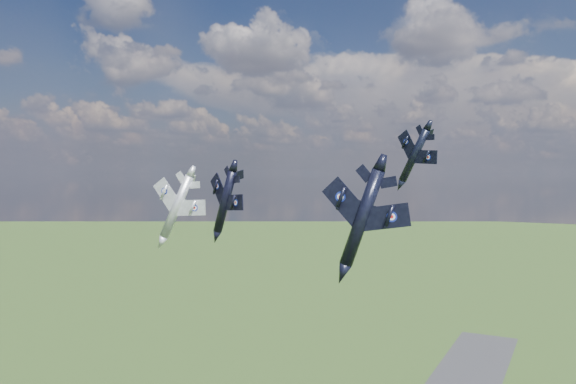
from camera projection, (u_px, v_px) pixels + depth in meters
The scene contains 4 objects.
jet_lead_navy at pixel (225, 201), 87.44m from camera, with size 10.39×14.48×3.00m, color black, non-canonical shape.
jet_right_navy at pixel (362, 218), 50.01m from camera, with size 8.91×12.43×2.57m, color black, non-canonical shape.
jet_high_navy at pixel (414, 155), 92.67m from camera, with size 9.55×13.32×2.76m, color black, non-canonical shape.
jet_left_silver at pixel (177, 207), 89.11m from camera, with size 10.66×14.87×3.08m, color #A4A5AF, non-canonical shape.
Camera 1 is at (39.64, -58.58, 85.09)m, focal length 35.00 mm.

